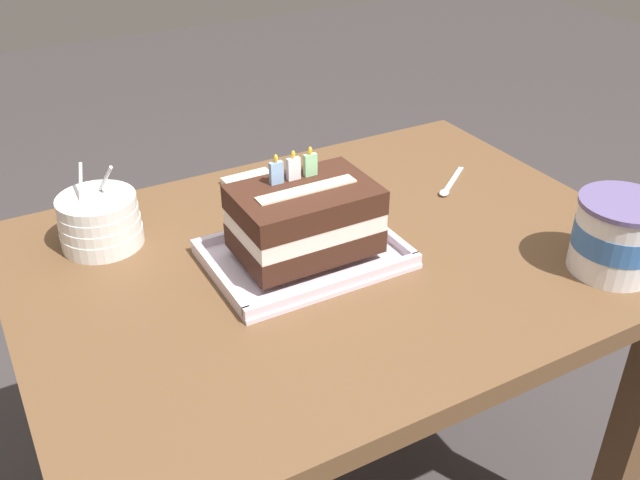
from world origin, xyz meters
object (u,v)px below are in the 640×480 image
ice_cream_tub (618,236)px  napkin_pile (253,184)px  serving_spoon_near_tray (448,187)px  birthday_cake (304,218)px  bowl_stack (100,221)px  foil_tray (304,256)px

ice_cream_tub → napkin_pile: ice_cream_tub is taller
serving_spoon_near_tray → napkin_pile: size_ratio=1.20×
birthday_cake → ice_cream_tub: size_ratio=1.56×
bowl_stack → napkin_pile: bearing=12.3°
foil_tray → birthday_cake: birthday_cake is taller
birthday_cake → bowl_stack: 0.35m
birthday_cake → ice_cream_tub: (0.42, -0.26, -0.02)m
serving_spoon_near_tray → birthday_cake: bearing=-166.4°
bowl_stack → ice_cream_tub: (0.70, -0.48, 0.02)m
foil_tray → ice_cream_tub: ice_cream_tub is taller
bowl_stack → napkin_pile: size_ratio=1.44×
birthday_cake → napkin_pile: (0.03, 0.28, -0.07)m
birthday_cake → napkin_pile: size_ratio=2.16×
foil_tray → serving_spoon_near_tray: foil_tray is taller
birthday_cake → foil_tray: bearing=-90.0°
bowl_stack → birthday_cake: bearing=-37.4°
foil_tray → ice_cream_tub: (0.42, -0.26, 0.06)m
ice_cream_tub → napkin_pile: size_ratio=1.38×
foil_tray → birthday_cake: 0.07m
birthday_cake → serving_spoon_near_tray: birthday_cake is taller
bowl_stack → ice_cream_tub: bearing=-34.3°
foil_tray → bowl_stack: (-0.28, 0.21, 0.04)m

